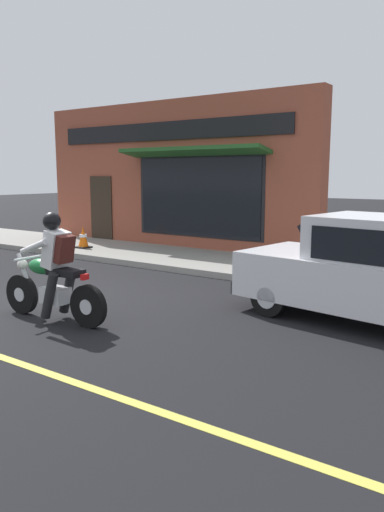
% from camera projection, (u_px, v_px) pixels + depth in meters
% --- Properties ---
extents(ground_plane, '(80.00, 80.00, 0.00)m').
position_uv_depth(ground_plane, '(29.00, 303.00, 8.45)').
color(ground_plane, black).
extents(sidewalk_curb, '(2.60, 22.00, 0.14)m').
position_uv_depth(sidewalk_curb, '(105.00, 249.00, 14.03)').
color(sidewalk_curb, gray).
rests_on(sidewalk_curb, ground).
extents(storefront_building, '(1.25, 9.18, 4.20)m').
position_uv_depth(storefront_building, '(171.00, 176.00, 14.27)').
color(storefront_building, brown).
rests_on(storefront_building, ground).
extents(motorcycle_with_rider, '(0.57, 2.02, 1.62)m').
position_uv_depth(motorcycle_with_rider, '(54.00, 276.00, 7.35)').
color(motorcycle_with_rider, black).
rests_on(motorcycle_with_rider, ground).
extents(car_hatchback, '(2.14, 3.97, 1.57)m').
position_uv_depth(car_hatchback, '(371.00, 271.00, 7.23)').
color(car_hatchback, black).
rests_on(car_hatchback, ground).
extents(traffic_cone, '(0.36, 0.36, 0.60)m').
position_uv_depth(traffic_cone, '(83.00, 237.00, 13.80)').
color(traffic_cone, black).
rests_on(traffic_cone, sidewalk_curb).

